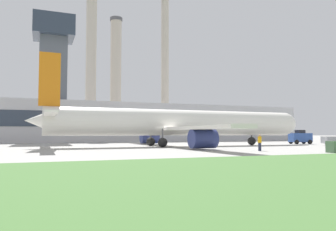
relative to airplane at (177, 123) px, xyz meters
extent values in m
plane|color=#999691|center=(-2.06, -1.24, -2.95)|extent=(400.00, 400.00, 0.00)
cube|color=#B2B2B7|center=(-2.06, 28.27, 0.93)|extent=(83.19, 11.84, 7.76)
cube|color=#2D3847|center=(-2.06, 22.30, 1.32)|extent=(81.53, 0.16, 2.79)
cube|color=#4C515B|center=(-14.38, 28.27, 7.22)|extent=(5.08, 5.08, 20.33)
cube|color=#283342|center=(-14.38, 28.27, 19.41)|extent=(7.61, 7.61, 4.06)
cylinder|color=#B2A899|center=(-4.05, 50.07, 18.87)|extent=(2.82, 2.82, 43.63)
cylinder|color=#B2A899|center=(3.51, 53.70, 14.24)|extent=(3.11, 3.11, 34.36)
cylinder|color=#4C4C51|center=(3.51, 53.70, 31.88)|extent=(3.58, 3.58, 0.93)
cylinder|color=#B2A899|center=(18.32, 52.71, 18.93)|extent=(2.28, 2.28, 43.76)
cylinder|color=white|center=(0.56, 0.00, 0.12)|extent=(33.62, 3.32, 3.32)
sphere|color=white|center=(17.37, 0.00, 0.12)|extent=(3.15, 3.15, 3.15)
cone|color=white|center=(-16.25, 0.00, 0.12)|extent=(3.65, 3.15, 3.15)
cube|color=orange|center=(-15.56, 0.00, 4.82)|extent=(2.32, 0.24, 6.10)
cube|color=white|center=(-15.57, -4.80, 0.61)|extent=(1.14, 9.61, 0.20)
cube|color=white|center=(-15.57, 4.80, 0.61)|extent=(1.14, 9.61, 0.20)
cube|color=white|center=(-1.12, -8.67, -0.71)|extent=(2.53, 16.02, 0.36)
cube|color=white|center=(-1.12, 8.67, -0.71)|extent=(2.53, 16.02, 0.36)
cylinder|color=navy|center=(-0.82, -8.87, -1.84)|extent=(2.66, 1.96, 1.96)
cylinder|color=navy|center=(-0.82, 8.87, -1.84)|extent=(2.66, 1.96, 1.96)
cylinder|color=#59595B|center=(11.48, 0.00, -1.54)|extent=(0.20, 0.20, 1.65)
sphere|color=black|center=(11.48, 0.00, -2.37)|extent=(1.16, 1.16, 1.16)
cylinder|color=#59595B|center=(-2.80, -2.26, -1.54)|extent=(0.20, 0.20, 1.65)
sphere|color=black|center=(-2.80, -2.26, -2.37)|extent=(1.16, 1.16, 1.16)
cylinder|color=#59595B|center=(-2.80, 2.26, -1.54)|extent=(0.20, 0.20, 1.65)
sphere|color=black|center=(-2.80, 2.26, -2.37)|extent=(1.16, 1.16, 1.16)
cube|color=#2D4C93|center=(21.54, 1.38, -1.93)|extent=(3.46, 2.64, 1.39)
cube|color=black|center=(21.54, 1.38, -0.99)|extent=(1.38, 1.57, 0.50)
sphere|color=black|center=(22.35, 0.22, -2.60)|extent=(0.70, 0.70, 0.70)
sphere|color=black|center=(22.81, 1.98, -2.60)|extent=(0.70, 0.70, 0.70)
sphere|color=black|center=(20.27, 0.77, -2.60)|extent=(0.70, 0.70, 0.70)
sphere|color=black|center=(20.73, 2.53, -2.60)|extent=(0.70, 0.70, 0.70)
cube|color=gray|center=(20.26, -5.69, -2.16)|extent=(2.67, 2.62, 0.94)
sphere|color=black|center=(20.49, -4.78, -2.60)|extent=(0.70, 0.70, 0.70)
sphere|color=black|center=(19.76, -6.50, -2.60)|extent=(0.70, 0.70, 0.70)
cylinder|color=#23283D|center=(3.02, -13.09, -2.56)|extent=(0.38, 0.38, 0.77)
cylinder|color=#F2A514|center=(3.02, -13.09, -1.87)|extent=(0.48, 0.48, 0.61)
sphere|color=tan|center=(3.02, -13.09, -1.46)|extent=(0.21, 0.21, 0.21)
cube|color=#4C724C|center=(7.25, -17.69, -2.45)|extent=(0.95, 0.89, 1.00)
camera|label=1|loc=(-16.40, -38.92, -1.29)|focal=35.00mm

